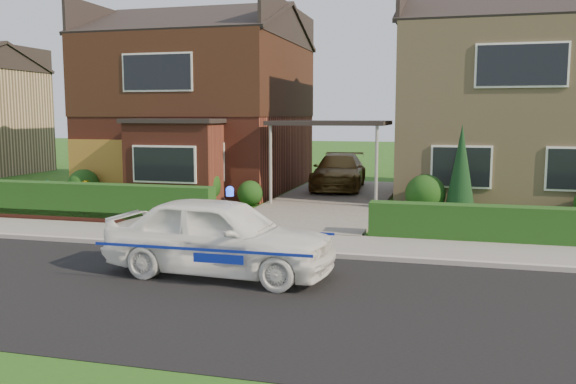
% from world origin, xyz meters
% --- Properties ---
extents(ground, '(120.00, 120.00, 0.00)m').
position_xyz_m(ground, '(0.00, 0.00, 0.00)').
color(ground, '#184D14').
rests_on(ground, ground).
extents(road, '(60.00, 6.00, 0.02)m').
position_xyz_m(road, '(0.00, 0.00, 0.00)').
color(road, black).
rests_on(road, ground).
extents(kerb, '(60.00, 0.16, 0.12)m').
position_xyz_m(kerb, '(0.00, 3.05, 0.06)').
color(kerb, '#9E9993').
rests_on(kerb, ground).
extents(sidewalk, '(60.00, 2.00, 0.10)m').
position_xyz_m(sidewalk, '(0.00, 4.10, 0.05)').
color(sidewalk, slate).
rests_on(sidewalk, ground).
extents(driveway, '(3.80, 12.00, 0.12)m').
position_xyz_m(driveway, '(0.00, 11.00, 0.06)').
color(driveway, '#666059').
rests_on(driveway, ground).
extents(house_left, '(7.50, 9.53, 7.25)m').
position_xyz_m(house_left, '(-5.78, 13.90, 3.81)').
color(house_left, brown).
rests_on(house_left, ground).
extents(house_right, '(7.50, 8.06, 7.25)m').
position_xyz_m(house_right, '(5.80, 13.99, 3.66)').
color(house_right, tan).
rests_on(house_right, ground).
extents(carport_link, '(3.80, 3.00, 2.77)m').
position_xyz_m(carport_link, '(0.00, 10.95, 2.66)').
color(carport_link, black).
rests_on(carport_link, ground).
extents(garage_door, '(2.20, 0.10, 2.10)m').
position_xyz_m(garage_door, '(-8.25, 9.96, 1.05)').
color(garage_door, '#945C20').
rests_on(garage_door, ground).
extents(dwarf_wall, '(7.70, 0.25, 0.36)m').
position_xyz_m(dwarf_wall, '(-5.80, 5.30, 0.18)').
color(dwarf_wall, brown).
rests_on(dwarf_wall, ground).
extents(hedge_left, '(7.50, 0.55, 0.90)m').
position_xyz_m(hedge_left, '(-5.80, 5.45, 0.00)').
color(hedge_left, '#153C13').
rests_on(hedge_left, ground).
extents(hedge_right, '(7.50, 0.55, 0.80)m').
position_xyz_m(hedge_right, '(5.80, 5.35, 0.00)').
color(hedge_right, '#153C13').
rests_on(hedge_right, ground).
extents(shrub_left_far, '(1.08, 1.08, 1.08)m').
position_xyz_m(shrub_left_far, '(-8.50, 9.50, 0.54)').
color(shrub_left_far, '#153C13').
rests_on(shrub_left_far, ground).
extents(shrub_left_mid, '(1.32, 1.32, 1.32)m').
position_xyz_m(shrub_left_mid, '(-4.00, 9.30, 0.66)').
color(shrub_left_mid, '#153C13').
rests_on(shrub_left_mid, ground).
extents(shrub_left_near, '(0.84, 0.84, 0.84)m').
position_xyz_m(shrub_left_near, '(-2.40, 9.60, 0.42)').
color(shrub_left_near, '#153C13').
rests_on(shrub_left_near, ground).
extents(shrub_right_near, '(1.20, 1.20, 1.20)m').
position_xyz_m(shrub_right_near, '(3.20, 9.40, 0.60)').
color(shrub_right_near, '#153C13').
rests_on(shrub_right_near, ground).
extents(conifer_a, '(0.90, 0.90, 2.60)m').
position_xyz_m(conifer_a, '(4.20, 9.20, 1.30)').
color(conifer_a, black).
rests_on(conifer_a, ground).
extents(police_car, '(3.95, 4.40, 1.63)m').
position_xyz_m(police_car, '(-0.19, 1.20, 0.73)').
color(police_car, white).
rests_on(police_car, ground).
extents(driveway_car, '(2.17, 4.71, 1.33)m').
position_xyz_m(driveway_car, '(-0.26, 14.10, 0.79)').
color(driveway_car, brown).
rests_on(driveway_car, driveway).
extents(potted_plant_a, '(0.47, 0.36, 0.81)m').
position_xyz_m(potted_plant_a, '(-9.00, 8.06, 0.40)').
color(potted_plant_a, gray).
rests_on(potted_plant_a, ground).
extents(potted_plant_b, '(0.52, 0.48, 0.75)m').
position_xyz_m(potted_plant_b, '(-8.17, 9.00, 0.37)').
color(potted_plant_b, gray).
rests_on(potted_plant_b, ground).
extents(potted_plant_c, '(0.56, 0.56, 0.76)m').
position_xyz_m(potted_plant_c, '(-3.88, 8.72, 0.38)').
color(potted_plant_c, gray).
rests_on(potted_plant_c, ground).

